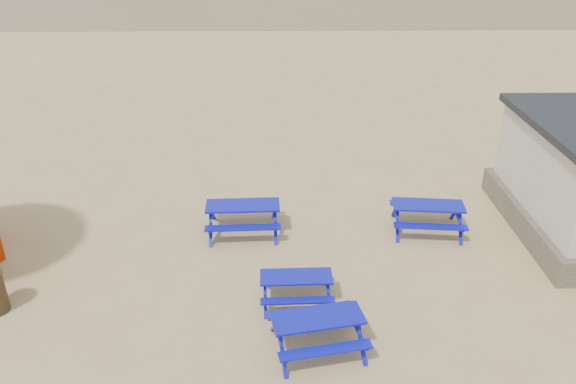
{
  "coord_description": "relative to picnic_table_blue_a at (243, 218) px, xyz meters",
  "views": [
    {
      "loc": [
        0.29,
        -12.37,
        7.98
      ],
      "look_at": [
        0.54,
        1.5,
        1.0
      ],
      "focal_mm": 35.0,
      "sensor_mm": 36.0,
      "label": 1
    }
  ],
  "objects": [
    {
      "name": "picnic_table_blue_c",
      "position": [
        8.46,
        0.37,
        -0.1
      ],
      "size": [
        1.65,
        1.37,
        0.65
      ],
      "rotation": [
        0.0,
        0.0,
        -0.08
      ],
      "color": "#000E97",
      "rests_on": "ground"
    },
    {
      "name": "ground",
      "position": [
        0.7,
        -1.08,
        -0.42
      ],
      "size": [
        400.0,
        400.0,
        0.0
      ],
      "primitive_type": "plane",
      "color": "tan",
      "rests_on": "ground"
    },
    {
      "name": "picnic_table_blue_b",
      "position": [
        5.07,
        -0.02,
        -0.01
      ],
      "size": [
        2.08,
        1.74,
        0.81
      ],
      "rotation": [
        0.0,
        0.0,
        -0.1
      ],
      "color": "#000E97",
      "rests_on": "ground"
    },
    {
      "name": "picnic_table_blue_e",
      "position": [
        1.74,
        -4.66,
        -0.03
      ],
      "size": [
        2.09,
        1.81,
        0.77
      ],
      "rotation": [
        0.0,
        0.0,
        0.19
      ],
      "color": "#000E97",
      "rests_on": "ground"
    },
    {
      "name": "picnic_table_blue_d",
      "position": [
        1.36,
        -3.12,
        -0.08
      ],
      "size": [
        1.65,
        1.34,
        0.68
      ],
      "rotation": [
        0.0,
        0.0,
        0.03
      ],
      "color": "#000E97",
      "rests_on": "ground"
    },
    {
      "name": "picnic_table_blue_a",
      "position": [
        0.0,
        0.0,
        0.0
      ],
      "size": [
        2.06,
        1.69,
        0.84
      ],
      "rotation": [
        0.0,
        0.0,
        0.04
      ],
      "color": "#000E97",
      "rests_on": "ground"
    }
  ]
}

